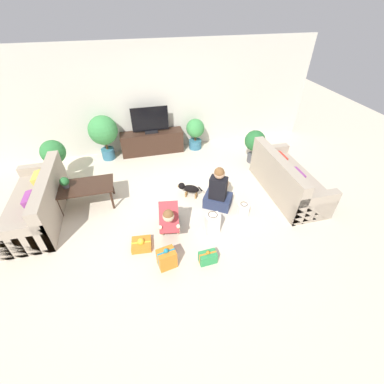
% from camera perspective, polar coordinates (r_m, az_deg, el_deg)
% --- Properties ---
extents(ground_plane, '(16.00, 16.00, 0.00)m').
position_cam_1_polar(ground_plane, '(5.12, -4.46, -3.83)').
color(ground_plane, beige).
extents(wall_back, '(8.40, 0.06, 2.60)m').
position_cam_1_polar(wall_back, '(6.76, -9.22, 19.58)').
color(wall_back, beige).
rests_on(wall_back, ground_plane).
extents(sofa_left, '(0.83, 1.93, 0.86)m').
position_cam_1_polar(sofa_left, '(5.55, -31.00, -2.29)').
color(sofa_left, tan).
rests_on(sofa_left, ground_plane).
extents(sofa_right, '(0.83, 1.93, 0.86)m').
position_cam_1_polar(sofa_right, '(5.70, 20.25, 2.50)').
color(sofa_right, tan).
rests_on(sofa_right, ground_plane).
extents(coffee_table, '(1.08, 0.60, 0.47)m').
position_cam_1_polar(coffee_table, '(5.38, -22.77, 0.86)').
color(coffee_table, '#382319').
rests_on(coffee_table, ground_plane).
extents(tv_console, '(1.59, 0.39, 0.57)m').
position_cam_1_polar(tv_console, '(6.90, -8.80, 10.85)').
color(tv_console, '#382319').
rests_on(tv_console, ground_plane).
extents(tv, '(0.90, 0.20, 0.65)m').
position_cam_1_polar(tv, '(6.66, -9.29, 15.22)').
color(tv, black).
rests_on(tv, tv_console).
extents(potted_plant_back_left, '(0.69, 0.69, 1.12)m').
position_cam_1_polar(potted_plant_back_left, '(6.69, -19.09, 12.46)').
color(potted_plant_back_left, '#336B84').
rests_on(potted_plant_back_left, ground_plane).
extents(potted_plant_corner_right, '(0.49, 0.49, 0.82)m').
position_cam_1_polar(potted_plant_corner_right, '(6.47, 13.76, 10.61)').
color(potted_plant_corner_right, '#4C4C51').
rests_on(potted_plant_corner_right, ground_plane).
extents(potted_plant_corner_left, '(0.52, 0.52, 0.92)m').
position_cam_1_polar(potted_plant_corner_left, '(6.41, -28.37, 7.42)').
color(potted_plant_corner_left, beige).
rests_on(potted_plant_corner_left, ground_plane).
extents(potted_plant_back_right, '(0.48, 0.48, 0.82)m').
position_cam_1_polar(potted_plant_back_right, '(6.93, 0.73, 13.32)').
color(potted_plant_back_right, '#336B84').
rests_on(potted_plant_back_right, ground_plane).
extents(person_kneeling, '(0.43, 0.83, 0.79)m').
position_cam_1_polar(person_kneeling, '(4.46, -5.08, -5.78)').
color(person_kneeling, '#23232D').
rests_on(person_kneeling, ground_plane).
extents(person_sitting, '(0.65, 0.62, 0.93)m').
position_cam_1_polar(person_sitting, '(5.00, 5.83, -0.08)').
color(person_sitting, '#283351').
rests_on(person_sitting, ground_plane).
extents(dog, '(0.48, 0.30, 0.31)m').
position_cam_1_polar(dog, '(5.30, -0.72, 0.80)').
color(dog, black).
rests_on(dog, ground_plane).
extents(gift_box_a, '(0.31, 0.26, 0.39)m').
position_cam_1_polar(gift_box_a, '(4.12, -5.63, -14.46)').
color(gift_box_a, orange).
rests_on(gift_box_a, ground_plane).
extents(gift_box_b, '(0.35, 0.35, 0.18)m').
position_cam_1_polar(gift_box_b, '(4.50, -11.18, -11.27)').
color(gift_box_b, orange).
rests_on(gift_box_b, ground_plane).
extents(gift_box_c, '(0.29, 0.18, 0.25)m').
position_cam_1_polar(gift_box_c, '(4.20, 3.51, -14.30)').
color(gift_box_c, '#2D934C').
rests_on(gift_box_c, ground_plane).
extents(gift_bag_a, '(0.27, 0.19, 0.43)m').
position_cam_1_polar(gift_bag_a, '(4.54, 4.52, -7.02)').
color(gift_bag_a, white).
rests_on(gift_bag_a, ground_plane).
extents(gift_bag_b, '(0.21, 0.14, 0.32)m').
position_cam_1_polar(gift_bag_b, '(4.95, 11.26, -4.06)').
color(gift_bag_b, white).
rests_on(gift_bag_b, ground_plane).
extents(tabletop_plant, '(0.17, 0.17, 0.22)m').
position_cam_1_polar(tabletop_plant, '(5.38, -26.48, 1.97)').
color(tabletop_plant, '#4C4C51').
rests_on(tabletop_plant, coffee_table).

